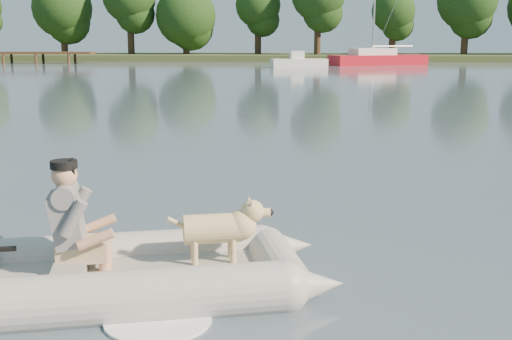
{
  "coord_description": "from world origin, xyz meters",
  "views": [
    {
      "loc": [
        0.5,
        -6.45,
        2.42
      ],
      "look_at": [
        0.13,
        1.55,
        0.75
      ],
      "focal_mm": 45.0,
      "sensor_mm": 36.0,
      "label": 1
    }
  ],
  "objects_px": {
    "dog": "(213,234)",
    "sailboat": "(377,59)",
    "man": "(69,215)",
    "dinghy": "(146,231)",
    "motorboat": "(299,57)"
  },
  "relations": [
    {
      "from": "dog",
      "to": "sailboat",
      "type": "distance_m",
      "value": 51.28
    },
    {
      "from": "dog",
      "to": "man",
      "type": "bearing_deg",
      "value": 180.0
    },
    {
      "from": "man",
      "to": "sailboat",
      "type": "relative_size",
      "value": 0.09
    },
    {
      "from": "dinghy",
      "to": "motorboat",
      "type": "xyz_separation_m",
      "value": [
        2.37,
        45.32,
        0.27
      ]
    },
    {
      "from": "man",
      "to": "sailboat",
      "type": "bearing_deg",
      "value": 66.2
    },
    {
      "from": "dog",
      "to": "motorboat",
      "type": "bearing_deg",
      "value": 75.01
    },
    {
      "from": "motorboat",
      "to": "sailboat",
      "type": "relative_size",
      "value": 0.39
    },
    {
      "from": "dinghy",
      "to": "sailboat",
      "type": "relative_size",
      "value": 0.41
    },
    {
      "from": "man",
      "to": "motorboat",
      "type": "relative_size",
      "value": 0.24
    },
    {
      "from": "dinghy",
      "to": "motorboat",
      "type": "height_order",
      "value": "motorboat"
    },
    {
      "from": "dinghy",
      "to": "dog",
      "type": "bearing_deg",
      "value": 4.57
    },
    {
      "from": "dinghy",
      "to": "sailboat",
      "type": "distance_m",
      "value": 51.58
    },
    {
      "from": "dog",
      "to": "sailboat",
      "type": "relative_size",
      "value": 0.08
    },
    {
      "from": "dog",
      "to": "motorboat",
      "type": "height_order",
      "value": "motorboat"
    },
    {
      "from": "motorboat",
      "to": "sailboat",
      "type": "distance_m",
      "value": 8.74
    }
  ]
}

